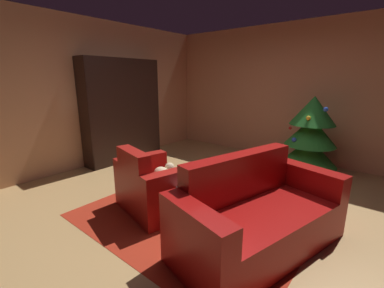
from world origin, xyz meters
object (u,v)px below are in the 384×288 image
object	(u,v)px
couch_red	(257,217)
book_stack_on_table	(194,176)
bookshelf_unit	(127,112)
coffee_table	(201,185)
decorated_tree	(311,135)
bottle_on_table	(210,177)
armchair_red	(154,188)

from	to	relation	value
couch_red	book_stack_on_table	bearing A→B (deg)	178.65
bookshelf_unit	coffee_table	distance (m)	2.86
coffee_table	decorated_tree	world-z (taller)	decorated_tree
bottle_on_table	decorated_tree	xyz separation A→B (m)	(0.37, 2.42, 0.12)
armchair_red	coffee_table	xyz separation A→B (m)	(0.59, 0.22, 0.12)
couch_red	armchair_red	bearing A→B (deg)	-173.77
bookshelf_unit	bottle_on_table	size ratio (longest dim) A/B	6.96
couch_red	bottle_on_table	size ratio (longest dim) A/B	6.68
armchair_red	decorated_tree	size ratio (longest dim) A/B	0.80
couch_red	decorated_tree	size ratio (longest dim) A/B	1.42
book_stack_on_table	decorated_tree	xyz separation A→B (m)	(0.60, 2.43, 0.17)
bookshelf_unit	decorated_tree	xyz separation A→B (m)	(3.18, 1.43, -0.27)
armchair_red	book_stack_on_table	distance (m)	0.60
bookshelf_unit	book_stack_on_table	world-z (taller)	bookshelf_unit
bottle_on_table	decorated_tree	bearing A→B (deg)	81.21
book_stack_on_table	bottle_on_table	world-z (taller)	bottle_on_table
coffee_table	bottle_on_table	bearing A→B (deg)	-16.01
coffee_table	bookshelf_unit	bearing A→B (deg)	160.26
armchair_red	coffee_table	bearing A→B (deg)	20.58
decorated_tree	armchair_red	bearing A→B (deg)	-113.60
bookshelf_unit	couch_red	bearing A→B (deg)	-16.70
armchair_red	couch_red	size ratio (longest dim) A/B	0.56
armchair_red	bottle_on_table	xyz separation A→B (m)	(0.76, 0.17, 0.28)
couch_red	coffee_table	size ratio (longest dim) A/B	3.00
coffee_table	book_stack_on_table	world-z (taller)	book_stack_on_table
bookshelf_unit	decorated_tree	size ratio (longest dim) A/B	1.48
bookshelf_unit	book_stack_on_table	size ratio (longest dim) A/B	9.33
armchair_red	book_stack_on_table	size ratio (longest dim) A/B	5.06
bottle_on_table	book_stack_on_table	bearing A→B (deg)	-178.62
decorated_tree	couch_red	bearing A→B (deg)	-84.93
decorated_tree	bottle_on_table	bearing A→B (deg)	-98.79
couch_red	coffee_table	xyz separation A→B (m)	(-0.76, 0.07, 0.11)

